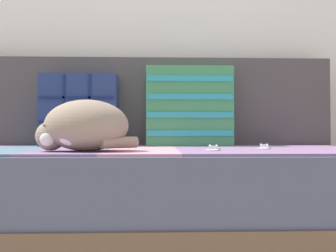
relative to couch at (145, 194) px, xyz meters
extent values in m
plane|color=#A89E8E|center=(0.00, -0.10, -0.21)|extent=(14.00, 14.00, 0.00)
cube|color=silver|center=(0.00, 0.48, 1.04)|extent=(6.00, 0.06, 2.50)
cube|color=brown|center=(0.00, 0.00, -0.12)|extent=(2.12, 0.91, 0.17)
cube|color=#4C5166|center=(0.00, 0.00, 0.08)|extent=(2.08, 0.89, 0.24)
cube|color=slate|center=(-0.57, -0.02, 0.21)|extent=(0.28, 0.80, 0.01)
cube|color=gray|center=(-0.28, -0.02, 0.21)|extent=(0.28, 0.80, 0.01)
cube|color=#C6899E|center=(0.00, -0.02, 0.21)|extent=(0.28, 0.80, 0.01)
cube|color=gray|center=(0.28, -0.02, 0.21)|extent=(0.28, 0.80, 0.01)
cube|color=gray|center=(0.57, -0.02, 0.21)|extent=(0.28, 0.80, 0.01)
cube|color=gray|center=(0.85, -0.02, 0.21)|extent=(0.28, 0.80, 0.01)
cube|color=#474242|center=(0.00, 0.38, 0.46)|extent=(2.08, 0.14, 0.49)
cube|color=navy|center=(-0.35, 0.24, 0.40)|extent=(0.40, 0.13, 0.38)
cube|color=navy|center=(-0.35, 0.17, 0.34)|extent=(0.38, 0.01, 0.01)
cube|color=navy|center=(-0.42, 0.17, 0.40)|extent=(0.01, 0.01, 0.36)
cube|color=navy|center=(-0.35, 0.17, 0.46)|extent=(0.38, 0.01, 0.01)
cube|color=navy|center=(-0.29, 0.17, 0.40)|extent=(0.01, 0.01, 0.36)
cube|color=#3D8956|center=(0.23, 0.24, 0.42)|extent=(0.46, 0.13, 0.42)
cube|color=teal|center=(0.23, 0.17, 0.28)|extent=(0.45, 0.01, 0.03)
cube|color=teal|center=(0.23, 0.17, 0.38)|extent=(0.45, 0.01, 0.03)
cube|color=teal|center=(0.23, 0.17, 0.47)|extent=(0.45, 0.01, 0.03)
cube|color=teal|center=(0.23, 0.17, 0.56)|extent=(0.45, 0.01, 0.03)
ellipsoid|color=gray|center=(-0.21, -0.25, 0.31)|extent=(0.33, 0.23, 0.20)
sphere|color=gray|center=(-0.35, -0.25, 0.27)|extent=(0.11, 0.11, 0.11)
sphere|color=white|center=(-0.35, -0.28, 0.26)|extent=(0.06, 0.06, 0.06)
ellipsoid|color=white|center=(-0.26, -0.31, 0.28)|extent=(0.10, 0.05, 0.09)
cylinder|color=gray|center=(-0.08, -0.27, 0.25)|extent=(0.14, 0.11, 0.04)
cone|color=gray|center=(-0.34, -0.28, 0.33)|extent=(0.04, 0.04, 0.04)
cone|color=gray|center=(-0.35, -0.22, 0.33)|extent=(0.04, 0.04, 0.04)
cube|color=white|center=(0.29, -0.14, 0.22)|extent=(0.06, 0.15, 0.02)
cube|color=black|center=(0.29, -0.15, 0.23)|extent=(0.03, 0.05, 0.00)
cube|color=black|center=(0.31, -0.07, 0.22)|extent=(0.03, 0.01, 0.02)
torus|color=silver|center=(0.28, -0.23, 0.22)|extent=(0.06, 0.06, 0.01)
cube|color=white|center=(0.55, -0.02, 0.22)|extent=(0.08, 0.14, 0.02)
cube|color=black|center=(0.54, -0.03, 0.23)|extent=(0.03, 0.05, 0.00)
cube|color=black|center=(0.57, 0.04, 0.22)|extent=(0.03, 0.02, 0.02)
torus|color=silver|center=(0.52, -0.10, 0.22)|extent=(0.06, 0.06, 0.01)
camera|label=1|loc=(0.06, -1.51, 0.29)|focal=35.00mm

